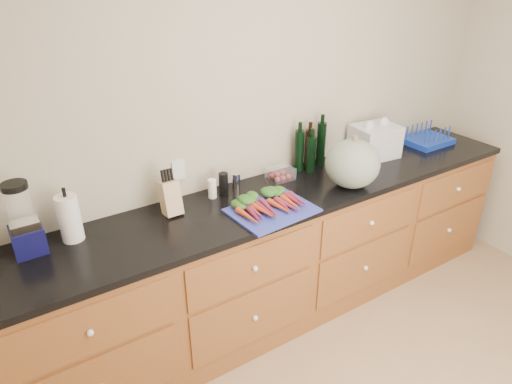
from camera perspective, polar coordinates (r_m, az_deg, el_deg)
wall_back at (r=2.99m, az=0.46°, el=8.68°), size 4.10×0.05×2.60m
cabinets at (r=3.14m, az=3.72°, el=-7.88°), size 3.60×0.64×0.90m
countertop at (r=2.90m, az=3.95°, el=-0.22°), size 3.64×0.62×0.04m
cutting_board at (r=2.65m, az=2.02°, el=-2.30°), size 0.50×0.39×0.01m
carrots at (r=2.66m, az=1.57°, el=-1.43°), size 0.38×0.28×0.05m
squash at (r=2.95m, az=11.98°, el=3.49°), size 0.35×0.35×0.31m
blender_appliance at (r=2.49m, az=-27.02°, el=-3.45°), size 0.15×0.15×0.38m
paper_towel at (r=2.52m, az=-22.27°, el=-3.06°), size 0.11×0.11×0.25m
knife_block at (r=2.64m, az=-10.65°, el=-0.68°), size 0.10×0.10×0.20m
grinder_salt at (r=2.79m, az=-5.49°, el=0.42°), size 0.05×0.05×0.12m
grinder_pepper at (r=2.82m, az=-4.08°, el=1.02°), size 0.06×0.06×0.14m
canister_chrome at (r=2.86m, az=-2.51°, el=1.24°), size 0.05×0.05×0.12m
tomato_box at (r=3.03m, az=3.06°, el=2.31°), size 0.17×0.13×0.08m
bottles at (r=3.17m, az=6.80°, el=5.36°), size 0.26×0.13×0.31m
grocery_bag at (r=3.47m, az=14.61°, el=6.17°), size 0.34×0.29×0.23m
dish_rack at (r=3.88m, az=20.59°, el=6.26°), size 0.35×0.28×0.14m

